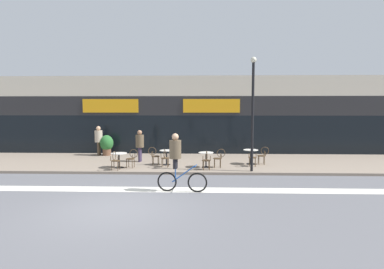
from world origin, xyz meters
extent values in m
plane|color=#5B5B60|center=(0.00, 0.00, 0.00)|extent=(120.00, 120.00, 0.00)
cube|color=gray|center=(0.00, 7.25, 0.06)|extent=(40.00, 5.50, 0.12)
cube|color=beige|center=(0.00, 12.00, 2.49)|extent=(40.00, 4.00, 4.98)
cube|color=black|center=(0.00, 10.03, 1.32)|extent=(38.80, 0.10, 2.40)
cube|color=#232326|center=(0.00, 10.05, 3.12)|extent=(39.20, 0.14, 1.20)
cube|color=orange|center=(-3.15, 9.98, 3.12)|extent=(3.51, 0.08, 0.84)
cube|color=orange|center=(3.15, 9.98, 3.12)|extent=(3.51, 0.08, 0.84)
cube|color=silver|center=(0.00, 2.03, 0.00)|extent=(36.00, 0.70, 0.01)
cylinder|color=black|center=(-1.41, 5.41, 0.13)|extent=(0.42, 0.42, 0.02)
cylinder|color=black|center=(-1.41, 5.41, 0.46)|extent=(0.07, 0.07, 0.68)
cylinder|color=silver|center=(-1.41, 5.41, 0.82)|extent=(0.77, 0.77, 0.02)
cylinder|color=black|center=(0.79, 6.21, 0.13)|extent=(0.38, 0.38, 0.02)
cylinder|color=black|center=(0.79, 6.21, 0.48)|extent=(0.07, 0.07, 0.72)
cylinder|color=silver|center=(0.79, 6.21, 0.85)|extent=(0.68, 0.68, 0.02)
cylinder|color=black|center=(2.77, 5.64, 0.13)|extent=(0.40, 0.40, 0.02)
cylinder|color=black|center=(2.77, 5.64, 0.47)|extent=(0.07, 0.07, 0.71)
cylinder|color=silver|center=(2.77, 5.64, 0.84)|extent=(0.72, 0.72, 0.02)
cylinder|color=black|center=(5.06, 6.54, 0.13)|extent=(0.41, 0.41, 0.02)
cylinder|color=black|center=(5.06, 6.54, 0.48)|extent=(0.07, 0.07, 0.72)
cylinder|color=silver|center=(5.06, 6.54, 0.85)|extent=(0.75, 0.75, 0.02)
cylinder|color=#4C3823|center=(-1.41, 4.86, 0.56)|extent=(0.43, 0.43, 0.03)
cylinder|color=#4C3823|center=(-1.54, 5.01, 0.33)|extent=(0.03, 0.03, 0.42)
cylinder|color=#4C3823|center=(-1.26, 4.99, 0.33)|extent=(0.03, 0.03, 0.42)
cylinder|color=#4C3823|center=(-1.56, 4.73, 0.33)|extent=(0.03, 0.03, 0.42)
cylinder|color=#4C3823|center=(-1.28, 4.71, 0.33)|extent=(0.03, 0.03, 0.42)
torus|color=#4C3823|center=(-1.42, 4.69, 0.82)|extent=(0.05, 0.41, 0.41)
cylinder|color=#4C3823|center=(-1.59, 4.70, 0.68)|extent=(0.03, 0.03, 0.23)
cylinder|color=#4C3823|center=(-1.25, 4.68, 0.68)|extent=(0.03, 0.03, 0.23)
cylinder|color=#4C3823|center=(-0.86, 5.41, 0.56)|extent=(0.44, 0.44, 0.03)
cylinder|color=#4C3823|center=(-1.01, 5.29, 0.33)|extent=(0.03, 0.03, 0.42)
cylinder|color=#4C3823|center=(-0.98, 5.57, 0.33)|extent=(0.03, 0.03, 0.42)
cylinder|color=#4C3823|center=(-0.73, 5.26, 0.33)|extent=(0.03, 0.03, 0.42)
cylinder|color=#4C3823|center=(-0.70, 5.53, 0.33)|extent=(0.03, 0.03, 0.42)
torus|color=#4C3823|center=(-0.69, 5.39, 0.82)|extent=(0.41, 0.08, 0.41)
cylinder|color=#4C3823|center=(-0.71, 5.22, 0.68)|extent=(0.03, 0.03, 0.23)
cylinder|color=#4C3823|center=(-0.67, 5.56, 0.68)|extent=(0.03, 0.03, 0.23)
cylinder|color=#4C3823|center=(0.79, 5.66, 0.56)|extent=(0.42, 0.42, 0.03)
cylinder|color=#4C3823|center=(0.65, 5.80, 0.33)|extent=(0.03, 0.03, 0.42)
cylinder|color=#4C3823|center=(0.93, 5.79, 0.33)|extent=(0.03, 0.03, 0.42)
cylinder|color=#4C3823|center=(0.64, 5.52, 0.33)|extent=(0.03, 0.03, 0.42)
cylinder|color=#4C3823|center=(0.92, 5.51, 0.33)|extent=(0.03, 0.03, 0.42)
torus|color=#4C3823|center=(0.78, 5.49, 0.82)|extent=(0.05, 0.41, 0.41)
cylinder|color=#4C3823|center=(0.61, 5.49, 0.68)|extent=(0.03, 0.03, 0.23)
cylinder|color=#4C3823|center=(0.95, 5.48, 0.68)|extent=(0.03, 0.03, 0.23)
cylinder|color=#4C3823|center=(0.24, 6.21, 0.56)|extent=(0.40, 0.40, 0.03)
cylinder|color=#4C3823|center=(0.38, 6.35, 0.33)|extent=(0.03, 0.03, 0.42)
cylinder|color=#4C3823|center=(0.38, 6.07, 0.33)|extent=(0.03, 0.03, 0.42)
cylinder|color=#4C3823|center=(0.10, 6.35, 0.33)|extent=(0.03, 0.03, 0.42)
cylinder|color=#4C3823|center=(0.10, 6.07, 0.33)|extent=(0.03, 0.03, 0.42)
torus|color=#4C3823|center=(0.07, 6.21, 0.82)|extent=(0.41, 0.03, 0.41)
cylinder|color=#4C3823|center=(0.07, 6.38, 0.68)|extent=(0.03, 0.03, 0.23)
cylinder|color=#4C3823|center=(0.07, 6.04, 0.68)|extent=(0.03, 0.03, 0.23)
cylinder|color=#4C3823|center=(2.77, 5.09, 0.56)|extent=(0.44, 0.44, 0.03)
cylinder|color=#4C3823|center=(2.62, 5.21, 0.33)|extent=(0.03, 0.03, 0.42)
cylinder|color=#4C3823|center=(2.90, 5.24, 0.33)|extent=(0.03, 0.03, 0.42)
cylinder|color=#4C3823|center=(2.65, 4.93, 0.33)|extent=(0.03, 0.03, 0.42)
cylinder|color=#4C3823|center=(2.92, 4.96, 0.33)|extent=(0.03, 0.03, 0.42)
torus|color=#4C3823|center=(2.79, 4.92, 0.82)|extent=(0.07, 0.41, 0.41)
cylinder|color=#4C3823|center=(2.62, 4.90, 0.68)|extent=(0.03, 0.03, 0.23)
cylinder|color=#4C3823|center=(2.96, 4.94, 0.68)|extent=(0.03, 0.03, 0.23)
cylinder|color=#4C3823|center=(3.32, 5.64, 0.56)|extent=(0.41, 0.41, 0.03)
cylinder|color=#4C3823|center=(3.18, 5.49, 0.33)|extent=(0.03, 0.03, 0.42)
cylinder|color=#4C3823|center=(3.18, 5.77, 0.33)|extent=(0.03, 0.03, 0.42)
cylinder|color=#4C3823|center=(3.46, 5.50, 0.33)|extent=(0.03, 0.03, 0.42)
cylinder|color=#4C3823|center=(3.46, 5.78, 0.33)|extent=(0.03, 0.03, 0.42)
torus|color=#4C3823|center=(3.49, 5.64, 0.82)|extent=(0.41, 0.04, 0.41)
cylinder|color=#4C3823|center=(3.50, 5.47, 0.68)|extent=(0.03, 0.03, 0.23)
cylinder|color=#4C3823|center=(3.49, 5.81, 0.68)|extent=(0.03, 0.03, 0.23)
cylinder|color=#4C3823|center=(5.06, 5.99, 0.56)|extent=(0.46, 0.46, 0.03)
cylinder|color=#4C3823|center=(4.94, 6.15, 0.33)|extent=(0.03, 0.03, 0.42)
cylinder|color=#4C3823|center=(5.22, 6.10, 0.33)|extent=(0.03, 0.03, 0.42)
cylinder|color=#4C3823|center=(4.90, 5.87, 0.33)|extent=(0.03, 0.03, 0.42)
cylinder|color=#4C3823|center=(5.17, 5.83, 0.33)|extent=(0.03, 0.03, 0.42)
torus|color=#4C3823|center=(5.03, 5.82, 0.82)|extent=(0.09, 0.41, 0.41)
cylinder|color=#4C3823|center=(4.86, 5.84, 0.68)|extent=(0.03, 0.03, 0.23)
cylinder|color=#4C3823|center=(5.20, 5.79, 0.68)|extent=(0.03, 0.03, 0.23)
cylinder|color=#4C3823|center=(5.61, 6.54, 0.56)|extent=(0.42, 0.42, 0.03)
cylinder|color=#4C3823|center=(5.46, 6.40, 0.33)|extent=(0.03, 0.03, 0.42)
cylinder|color=#4C3823|center=(5.47, 6.68, 0.33)|extent=(0.03, 0.03, 0.42)
cylinder|color=#4C3823|center=(5.74, 6.39, 0.33)|extent=(0.03, 0.03, 0.42)
cylinder|color=#4C3823|center=(5.75, 6.67, 0.33)|extent=(0.03, 0.03, 0.42)
torus|color=#4C3823|center=(5.78, 6.53, 0.82)|extent=(0.41, 0.05, 0.41)
cylinder|color=#4C3823|center=(5.77, 6.36, 0.68)|extent=(0.03, 0.03, 0.23)
cylinder|color=#4C3823|center=(5.78, 6.70, 0.68)|extent=(0.03, 0.03, 0.23)
cylinder|color=brown|center=(-3.19, 9.16, 0.33)|extent=(0.49, 0.49, 0.42)
ellipsoid|color=#28662D|center=(-3.19, 9.16, 0.88)|extent=(0.79, 0.79, 0.95)
cylinder|color=black|center=(4.83, 4.83, 2.57)|extent=(0.12, 0.12, 4.90)
sphere|color=beige|center=(4.83, 4.83, 5.09)|extent=(0.26, 0.26, 0.26)
torus|color=black|center=(2.41, 1.74, 0.35)|extent=(0.71, 0.11, 0.70)
torus|color=black|center=(1.32, 1.83, 0.35)|extent=(0.71, 0.11, 0.70)
cylinder|color=#23519E|center=(1.92, 1.78, 0.65)|extent=(0.85, 0.11, 0.63)
cylinder|color=#23519E|center=(1.62, 1.80, 0.60)|extent=(0.04, 0.04, 0.49)
cylinder|color=#23519E|center=(2.35, 1.74, 0.95)|extent=(0.07, 0.48, 0.03)
cylinder|color=black|center=(1.63, 1.88, 1.02)|extent=(0.16, 0.16, 0.36)
cylinder|color=black|center=(1.62, 1.72, 1.02)|extent=(0.16, 0.16, 0.36)
cylinder|color=brown|center=(1.62, 1.80, 1.52)|extent=(0.45, 0.45, 0.65)
sphere|color=tan|center=(1.62, 1.80, 1.97)|extent=(0.24, 0.24, 0.24)
cylinder|color=#4C3D2D|center=(-3.68, 9.24, 0.52)|extent=(0.16, 0.16, 0.81)
cylinder|color=#4C3D2D|center=(-3.67, 9.06, 0.52)|extent=(0.16, 0.16, 0.81)
cylinder|color=#B2A38E|center=(-3.68, 9.15, 1.28)|extent=(0.47, 0.47, 0.70)
sphere|color=tan|center=(-3.68, 9.15, 1.76)|extent=(0.26, 0.26, 0.26)
cylinder|color=#382D47|center=(-0.75, 7.02, 0.50)|extent=(0.16, 0.16, 0.77)
cylinder|color=#382D47|center=(-0.74, 7.18, 0.50)|extent=(0.16, 0.16, 0.77)
cylinder|color=brown|center=(-0.74, 7.10, 1.22)|extent=(0.46, 0.46, 0.67)
sphere|color=#9E7051|center=(-0.74, 7.10, 1.68)|extent=(0.25, 0.25, 0.25)
camera|label=1|loc=(2.55, -8.65, 2.97)|focal=28.00mm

